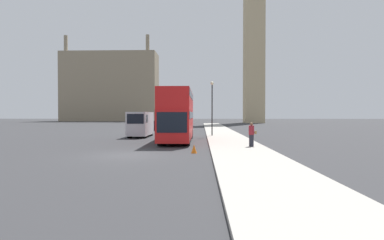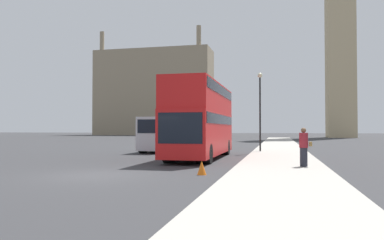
# 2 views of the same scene
# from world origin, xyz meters

# --- Properties ---
(ground_plane) EXTENTS (300.00, 300.00, 0.00)m
(ground_plane) POSITION_xyz_m (0.00, 0.00, 0.00)
(ground_plane) COLOR #333335
(sidewalk_strip) EXTENTS (3.94, 120.00, 0.15)m
(sidewalk_strip) POSITION_xyz_m (6.97, 0.00, 0.07)
(sidewalk_strip) COLOR #ADA89E
(sidewalk_strip) RESTS_ON ground_plane
(building_block_distant) EXTENTS (33.61, 10.49, 29.85)m
(building_block_distant) POSITION_xyz_m (-28.35, 89.82, 12.26)
(building_block_distant) COLOR gray
(building_block_distant) RESTS_ON ground_plane
(red_double_decker_bus) EXTENTS (2.53, 10.08, 4.46)m
(red_double_decker_bus) POSITION_xyz_m (2.30, 9.01, 2.49)
(red_double_decker_bus) COLOR red
(red_double_decker_bus) RESTS_ON ground_plane
(white_van) EXTENTS (2.01, 5.24, 2.66)m
(white_van) POSITION_xyz_m (-2.10, 14.41, 1.42)
(white_van) COLOR silver
(white_van) RESTS_ON ground_plane
(pedestrian) EXTENTS (0.54, 0.38, 1.69)m
(pedestrian) POSITION_xyz_m (7.96, 3.71, 1.00)
(pedestrian) COLOR #23232D
(pedestrian) RESTS_ON sidewalk_strip
(street_lamp) EXTENTS (0.36, 0.36, 5.77)m
(street_lamp) POSITION_xyz_m (5.57, 14.61, 3.94)
(street_lamp) COLOR black
(street_lamp) RESTS_ON sidewalk_strip
(parked_sedan) EXTENTS (1.73, 4.41, 1.40)m
(parked_sedan) POSITION_xyz_m (-2.43, 28.76, 0.64)
(parked_sedan) COLOR black
(parked_sedan) RESTS_ON ground_plane
(traffic_cone) EXTENTS (0.36, 0.36, 0.55)m
(traffic_cone) POSITION_xyz_m (3.97, 1.01, 0.28)
(traffic_cone) COLOR orange
(traffic_cone) RESTS_ON ground_plane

